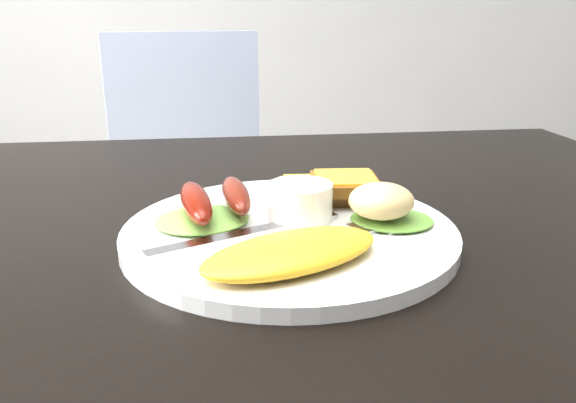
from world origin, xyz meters
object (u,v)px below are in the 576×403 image
dining_table (187,244)px  plate (289,233)px  dining_chair (188,232)px  person (309,167)px

dining_table → plate: size_ratio=4.10×
dining_table → dining_chair: size_ratio=3.16×
person → plate: 0.69m
dining_table → plate: 0.11m
person → plate: person is taller
person → plate: (-0.13, -0.66, 0.12)m
dining_chair → plate: size_ratio=1.30×
plate → dining_chair: bearing=99.5°
dining_chair → plate: (0.13, -0.80, 0.31)m
dining_table → dining_chair: 0.81m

